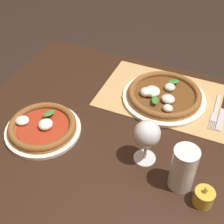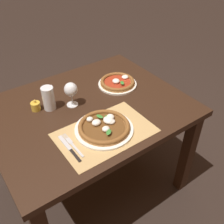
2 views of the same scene
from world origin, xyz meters
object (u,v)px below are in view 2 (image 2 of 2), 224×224
object	(u,v)px
votive_candle	(36,106)
knife	(69,148)
pizza_far	(118,82)
wine_glass	(71,90)
pint_glass	(49,99)
fork	(73,145)
pizza_near	(104,127)

from	to	relation	value
votive_candle	knife	bearing A→B (deg)	-89.20
pizza_far	wine_glass	size ratio (longest dim) A/B	1.67
pint_glass	fork	xyz separation A→B (m)	(-0.04, -0.36, -0.06)
wine_glass	pizza_far	bearing A→B (deg)	3.84
pizza_far	votive_candle	bearing A→B (deg)	173.86
pizza_far	fork	bearing A→B (deg)	-147.87
pizza_far	wine_glass	xyz separation A→B (m)	(-0.36, -0.02, 0.09)
wine_glass	pizza_near	bearing A→B (deg)	-84.68
wine_glass	fork	bearing A→B (deg)	-118.63
wine_glass	pint_glass	distance (m)	0.14
pizza_far	knife	distance (m)	0.65
pizza_near	pint_glass	bearing A→B (deg)	113.57
pint_glass	pizza_near	bearing A→B (deg)	-66.43
pint_glass	fork	distance (m)	0.36
wine_glass	votive_candle	world-z (taller)	wine_glass
wine_glass	pint_glass	xyz separation A→B (m)	(-0.12, 0.05, -0.04)
pizza_far	pint_glass	distance (m)	0.49
pizza_near	fork	world-z (taller)	pizza_near
votive_candle	wine_glass	bearing A→B (deg)	-23.02
votive_candle	pint_glass	bearing A→B (deg)	-25.95
knife	pint_glass	bearing A→B (deg)	79.59
pint_glass	knife	size ratio (longest dim) A/B	0.67
pizza_near	pizza_far	size ratio (longest dim) A/B	1.22
pizza_near	knife	distance (m)	0.22
knife	wine_glass	bearing A→B (deg)	58.86
pizza_far	wine_glass	bearing A→B (deg)	-176.16
pint_glass	wine_glass	bearing A→B (deg)	-21.25
pizza_far	pint_glass	world-z (taller)	pint_glass
pizza_far	pint_glass	bearing A→B (deg)	177.11
pizza_far	votive_candle	world-z (taller)	votive_candle
pizza_near	pint_glass	size ratio (longest dim) A/B	2.19
wine_glass	fork	distance (m)	0.36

